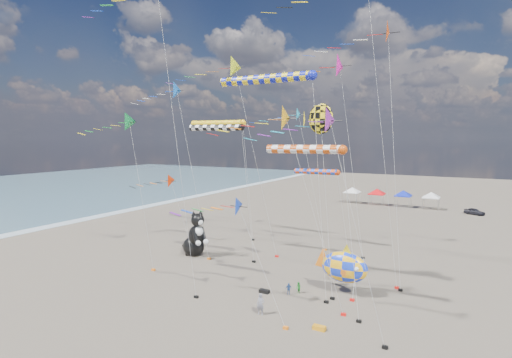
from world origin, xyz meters
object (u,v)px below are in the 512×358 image
Objects in this scene: parked_car at (474,212)px; person_adult at (260,304)px; cat_inflatable at (195,233)px; fish_inflatable at (344,267)px; child_green at (298,288)px; child_blue at (289,289)px.

person_adult is at bearing -169.36° from parked_car.
cat_inflatable is 0.99× the size of fish_inflatable.
child_green is (-3.49, -1.62, -1.95)m from fish_inflatable.
cat_inflatable is at bearing 170.60° from fish_inflatable.
fish_inflatable is 47.19m from parked_car.
child_blue is at bearing 78.57° from person_adult.
child_green is (0.87, 5.30, -0.33)m from person_adult.
cat_inflatable is 3.24× the size of person_adult.
cat_inflatable is 18.44m from fish_inflatable.
person_adult is (-4.36, -6.92, -1.62)m from fish_inflatable.
child_blue is (-4.12, -2.29, -1.94)m from fish_inflatable.
child_green is 0.92m from child_blue.
person_adult is 4.65m from child_blue.
cat_inflatable is 15.57m from child_green.
fish_inflatable is 5.10m from child_blue.
fish_inflatable is 4.31m from child_green.
cat_inflatable is at bearing 135.86° from person_adult.
parked_car is (13.02, 47.80, 0.08)m from child_green.
fish_inflatable is 3.29× the size of person_adult.
cat_inflatable is 15.19m from child_blue.
parked_car is at bearing 78.33° from fish_inflatable.
parked_car is (13.66, 48.47, 0.06)m from child_blue.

